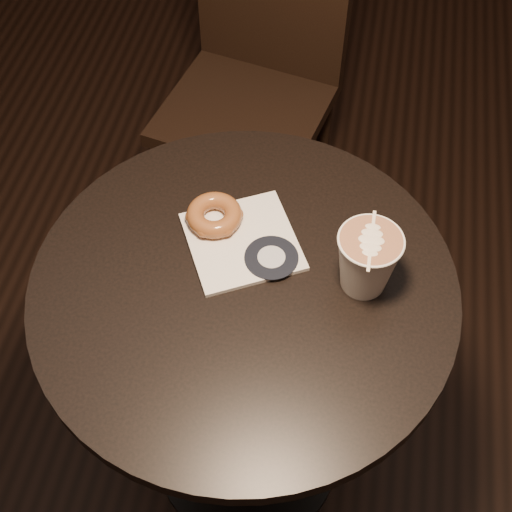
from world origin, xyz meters
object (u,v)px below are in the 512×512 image
(cafe_table, at_px, (245,343))
(latte_cup, at_px, (367,262))
(doughnut, at_px, (214,215))
(chair, at_px, (258,55))
(pastry_bag, at_px, (242,241))

(cafe_table, bearing_deg, latte_cup, 10.33)
(doughnut, bearing_deg, latte_cup, -16.19)
(chair, distance_m, doughnut, 0.74)
(cafe_table, distance_m, latte_cup, 0.32)
(doughnut, bearing_deg, cafe_table, -56.97)
(chair, relative_size, latte_cup, 8.79)
(pastry_bag, relative_size, latte_cup, 1.55)
(cafe_table, xyz_separation_m, chair, (-0.12, 0.81, 0.01))
(cafe_table, relative_size, pastry_bag, 4.26)
(cafe_table, distance_m, chair, 0.82)
(cafe_table, bearing_deg, chair, 98.60)
(pastry_bag, bearing_deg, doughnut, 121.08)
(doughnut, bearing_deg, chair, 94.16)
(latte_cup, bearing_deg, doughnut, 163.81)
(doughnut, distance_m, latte_cup, 0.27)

